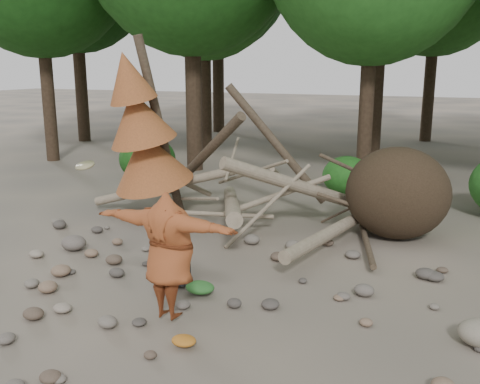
% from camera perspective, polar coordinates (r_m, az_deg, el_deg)
% --- Properties ---
extents(ground, '(120.00, 120.00, 0.00)m').
position_cam_1_polar(ground, '(8.92, -4.72, -10.78)').
color(ground, '#514C44').
rests_on(ground, ground).
extents(deadfall_pile, '(8.55, 5.24, 3.30)m').
position_cam_1_polar(deadfall_pile, '(11.88, 13.61, -0.11)').
color(deadfall_pile, '#332619').
rests_on(deadfall_pile, ground).
extents(dead_conifer, '(2.06, 2.16, 4.35)m').
position_cam_1_polar(dead_conifer, '(12.73, -10.34, 6.25)').
color(dead_conifer, '#4C3F30').
rests_on(dead_conifer, ground).
extents(bush_left, '(1.80, 1.80, 1.44)m').
position_cam_1_polar(bush_left, '(17.39, -9.86, 3.51)').
color(bush_left, '#184C14').
rests_on(bush_left, ground).
extents(bush_mid, '(1.40, 1.40, 1.12)m').
position_cam_1_polar(bush_mid, '(15.60, 11.33, 1.72)').
color(bush_mid, '#21611C').
rests_on(bush_mid, ground).
extents(frisbee_thrower, '(2.47, 0.88, 2.27)m').
position_cam_1_polar(frisbee_thrower, '(7.71, -7.61, -6.69)').
color(frisbee_thrower, brown).
rests_on(frisbee_thrower, ground).
extents(backpack, '(0.47, 0.33, 0.30)m').
position_cam_1_polar(backpack, '(9.23, -6.94, -8.96)').
color(backpack, black).
rests_on(backpack, ground).
extents(cloth_green, '(0.48, 0.40, 0.18)m').
position_cam_1_polar(cloth_green, '(8.83, -4.29, -10.41)').
color(cloth_green, '#275E25').
rests_on(cloth_green, ground).
extents(cloth_orange, '(0.34, 0.28, 0.12)m').
position_cam_1_polar(cloth_orange, '(7.36, -6.01, -15.82)').
color(cloth_orange, '#A4611C').
rests_on(cloth_orange, ground).
extents(boulder_mid_left, '(0.51, 0.46, 0.31)m').
position_cam_1_polar(boulder_mid_left, '(11.33, -17.32, -5.20)').
color(boulder_mid_left, '#625A53').
rests_on(boulder_mid_left, ground).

